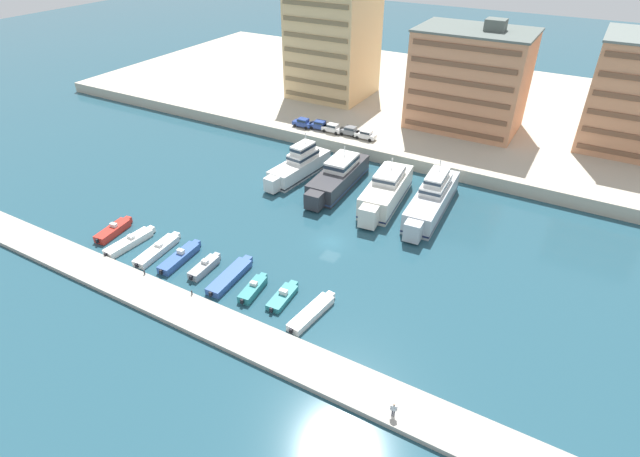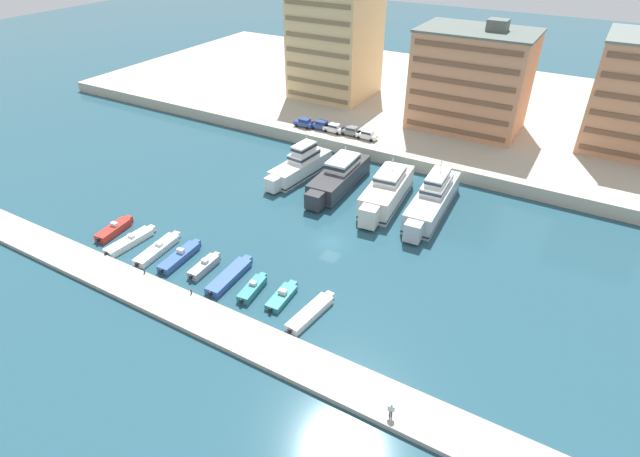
{
  "view_description": "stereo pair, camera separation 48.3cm",
  "coord_description": "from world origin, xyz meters",
  "px_view_note": "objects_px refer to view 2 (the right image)",
  "views": [
    {
      "loc": [
        27.92,
        -52.05,
        41.07
      ],
      "look_at": [
        -1.24,
        -0.88,
        2.5
      ],
      "focal_mm": 28.0,
      "sensor_mm": 36.0,
      "label": 1
    },
    {
      "loc": [
        28.34,
        -51.81,
        41.07
      ],
      "look_at": [
        -1.24,
        -0.88,
        2.5
      ],
      "focal_mm": 28.0,
      "sensor_mm": 36.0,
      "label": 2
    }
  ],
  "objects_px": {
    "car_white_mid_left": "(334,128)",
    "yacht_ivory_mid_left": "(386,191)",
    "motorboat_white_left": "(130,241)",
    "motorboat_teal_mid_right": "(253,288)",
    "car_blue_far_left": "(304,122)",
    "pedestrian_near_edge": "(391,409)",
    "motorboat_grey_center": "(204,266)",
    "motorboat_white_mid_left": "(158,249)",
    "motorboat_red_far_left": "(114,229)",
    "motorboat_white_far_right": "(311,313)",
    "yacht_charcoal_left": "(339,176)",
    "yacht_silver_center_left": "(433,199)",
    "car_white_center": "(367,134)",
    "car_blue_left": "(321,125)",
    "motorboat_blue_center_left": "(180,257)",
    "yacht_white_far_left": "(300,165)",
    "motorboat_teal_right": "(282,296)",
    "motorboat_blue_center_right": "(230,276)",
    "car_grey_center_left": "(351,131)"
  },
  "relations": [
    {
      "from": "motorboat_red_far_left",
      "to": "car_blue_left",
      "type": "bearing_deg",
      "value": 78.44
    },
    {
      "from": "yacht_ivory_mid_left",
      "to": "motorboat_blue_center_left",
      "type": "height_order",
      "value": "yacht_ivory_mid_left"
    },
    {
      "from": "motorboat_white_mid_left",
      "to": "motorboat_blue_center_left",
      "type": "distance_m",
      "value": 3.97
    },
    {
      "from": "motorboat_white_left",
      "to": "motorboat_white_far_right",
      "type": "height_order",
      "value": "motorboat_white_left"
    },
    {
      "from": "motorboat_white_mid_left",
      "to": "motorboat_teal_mid_right",
      "type": "distance_m",
      "value": 16.6
    },
    {
      "from": "motorboat_teal_mid_right",
      "to": "car_blue_left",
      "type": "height_order",
      "value": "car_blue_left"
    },
    {
      "from": "motorboat_white_left",
      "to": "motorboat_teal_mid_right",
      "type": "bearing_deg",
      "value": 0.87
    },
    {
      "from": "car_white_mid_left",
      "to": "car_white_center",
      "type": "relative_size",
      "value": 1.01
    },
    {
      "from": "motorboat_blue_center_left",
      "to": "motorboat_grey_center",
      "type": "distance_m",
      "value": 4.38
    },
    {
      "from": "motorboat_red_far_left",
      "to": "car_white_mid_left",
      "type": "xyz_separation_m",
      "value": [
        12.29,
        45.04,
        2.77
      ]
    },
    {
      "from": "motorboat_red_far_left",
      "to": "motorboat_white_far_right",
      "type": "height_order",
      "value": "motorboat_red_far_left"
    },
    {
      "from": "yacht_ivory_mid_left",
      "to": "motorboat_teal_mid_right",
      "type": "bearing_deg",
      "value": -100.67
    },
    {
      "from": "yacht_silver_center_left",
      "to": "motorboat_white_mid_left",
      "type": "height_order",
      "value": "yacht_silver_center_left"
    },
    {
      "from": "motorboat_grey_center",
      "to": "motorboat_white_far_right",
      "type": "bearing_deg",
      "value": -1.66
    },
    {
      "from": "car_grey_center_left",
      "to": "motorboat_red_far_left",
      "type": "bearing_deg",
      "value": -109.4
    },
    {
      "from": "yacht_silver_center_left",
      "to": "motorboat_red_far_left",
      "type": "height_order",
      "value": "yacht_silver_center_left"
    },
    {
      "from": "car_blue_far_left",
      "to": "car_white_mid_left",
      "type": "xyz_separation_m",
      "value": [
        6.66,
        0.47,
        0.0
      ]
    },
    {
      "from": "car_white_mid_left",
      "to": "yacht_ivory_mid_left",
      "type": "bearing_deg",
      "value": -41.66
    },
    {
      "from": "motorboat_white_mid_left",
      "to": "motorboat_teal_mid_right",
      "type": "relative_size",
      "value": 1.48
    },
    {
      "from": "yacht_charcoal_left",
      "to": "yacht_silver_center_left",
      "type": "height_order",
      "value": "yacht_silver_center_left"
    },
    {
      "from": "motorboat_red_far_left",
      "to": "motorboat_white_far_right",
      "type": "bearing_deg",
      "value": -1.08
    },
    {
      "from": "motorboat_grey_center",
      "to": "car_white_center",
      "type": "xyz_separation_m",
      "value": [
        1.98,
        45.44,
        2.78
      ]
    },
    {
      "from": "car_blue_far_left",
      "to": "pedestrian_near_edge",
      "type": "relative_size",
      "value": 2.38
    },
    {
      "from": "car_blue_left",
      "to": "motorboat_teal_right",
      "type": "bearing_deg",
      "value": -65.51
    },
    {
      "from": "yacht_ivory_mid_left",
      "to": "motorboat_grey_center",
      "type": "height_order",
      "value": "yacht_ivory_mid_left"
    },
    {
      "from": "yacht_white_far_left",
      "to": "motorboat_white_left",
      "type": "height_order",
      "value": "yacht_white_far_left"
    },
    {
      "from": "car_white_center",
      "to": "yacht_white_far_left",
      "type": "bearing_deg",
      "value": -109.33
    },
    {
      "from": "motorboat_grey_center",
      "to": "motorboat_teal_right",
      "type": "distance_m",
      "value": 12.24
    },
    {
      "from": "motorboat_white_left",
      "to": "motorboat_teal_mid_right",
      "type": "relative_size",
      "value": 1.44
    },
    {
      "from": "yacht_white_far_left",
      "to": "car_grey_center_left",
      "type": "distance_m",
      "value": 16.04
    },
    {
      "from": "car_white_mid_left",
      "to": "car_grey_center_left",
      "type": "distance_m",
      "value": 3.75
    },
    {
      "from": "motorboat_blue_center_right",
      "to": "car_grey_center_left",
      "type": "height_order",
      "value": "car_grey_center_left"
    },
    {
      "from": "yacht_charcoal_left",
      "to": "car_blue_far_left",
      "type": "height_order",
      "value": "yacht_charcoal_left"
    },
    {
      "from": "yacht_white_far_left",
      "to": "motorboat_blue_center_left",
      "type": "height_order",
      "value": "yacht_white_far_left"
    },
    {
      "from": "yacht_ivory_mid_left",
      "to": "motorboat_grey_center",
      "type": "bearing_deg",
      "value": -115.73
    },
    {
      "from": "car_blue_far_left",
      "to": "pedestrian_near_edge",
      "type": "xyz_separation_m",
      "value": [
        42.59,
        -53.71,
        -1.71
      ]
    },
    {
      "from": "car_blue_far_left",
      "to": "car_white_mid_left",
      "type": "height_order",
      "value": "same"
    },
    {
      "from": "yacht_ivory_mid_left",
      "to": "car_white_center",
      "type": "bearing_deg",
      "value": 124.39
    },
    {
      "from": "yacht_silver_center_left",
      "to": "pedestrian_near_edge",
      "type": "xyz_separation_m",
      "value": [
        9.7,
        -38.64,
        -0.56
      ]
    },
    {
      "from": "motorboat_grey_center",
      "to": "motorboat_white_far_right",
      "type": "height_order",
      "value": "motorboat_grey_center"
    },
    {
      "from": "yacht_ivory_mid_left",
      "to": "pedestrian_near_edge",
      "type": "height_order",
      "value": "yacht_ivory_mid_left"
    },
    {
      "from": "yacht_ivory_mid_left",
      "to": "motorboat_teal_mid_right",
      "type": "distance_m",
      "value": 29.33
    },
    {
      "from": "car_white_mid_left",
      "to": "car_grey_center_left",
      "type": "bearing_deg",
      "value": 6.58
    },
    {
      "from": "motorboat_blue_center_left",
      "to": "pedestrian_near_edge",
      "type": "distance_m",
      "value": 36.21
    },
    {
      "from": "yacht_silver_center_left",
      "to": "motorboat_grey_center",
      "type": "xyz_separation_m",
      "value": [
        -20.98,
        -29.66,
        -1.64
      ]
    },
    {
      "from": "yacht_ivory_mid_left",
      "to": "car_white_center",
      "type": "relative_size",
      "value": 4.41
    },
    {
      "from": "yacht_white_far_left",
      "to": "car_white_center",
      "type": "relative_size",
      "value": 4.04
    },
    {
      "from": "yacht_ivory_mid_left",
      "to": "motorboat_white_far_right",
      "type": "bearing_deg",
      "value": -83.78
    },
    {
      "from": "yacht_ivory_mid_left",
      "to": "motorboat_white_mid_left",
      "type": "bearing_deg",
      "value": -127.62
    },
    {
      "from": "motorboat_white_mid_left",
      "to": "car_blue_left",
      "type": "height_order",
      "value": "car_blue_left"
    }
  ]
}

